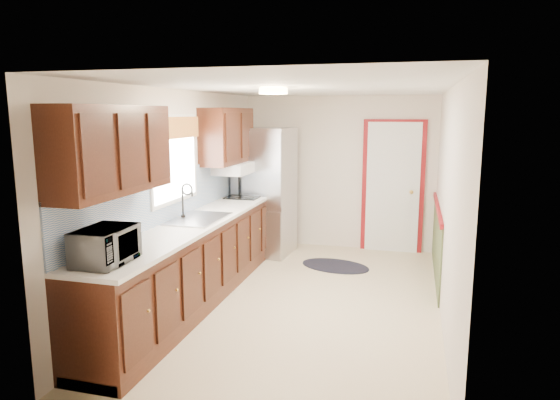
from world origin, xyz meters
The scene contains 8 objects.
room_shell centered at (0.00, 0.00, 1.20)m, with size 3.20×5.20×2.52m.
kitchen_run centered at (-1.24, -0.29, 0.81)m, with size 0.63×4.00×2.20m.
back_wall_trim centered at (0.99, 2.21, 0.89)m, with size 1.12×2.30×2.08m.
ceiling_fixture centered at (-0.30, -0.20, 2.36)m, with size 0.30×0.30×0.06m, color #FFD88C.
microwave centered at (-1.20, -1.95, 1.12)m, with size 0.53×0.29×0.36m, color white.
refrigerator centered at (-1.02, 1.84, 0.96)m, with size 0.85×0.83×1.92m.
rug centered at (0.14, 1.42, 0.01)m, with size 0.98×0.63×0.01m, color black.
cooktop centered at (-1.19, 1.40, 0.95)m, with size 0.46×0.56×0.02m, color black.
Camera 1 is at (1.16, -5.31, 2.13)m, focal length 32.00 mm.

